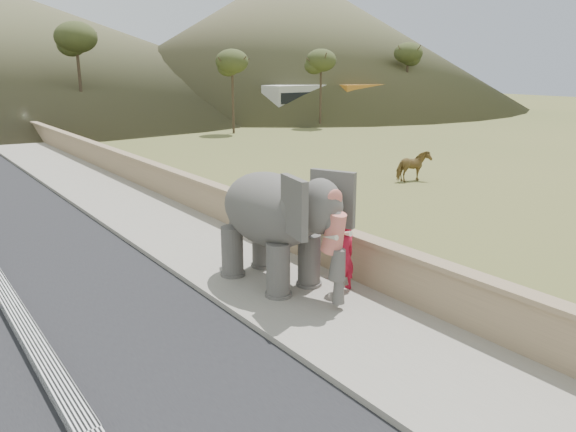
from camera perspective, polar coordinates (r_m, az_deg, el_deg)
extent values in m
plane|color=olive|center=(10.32, 9.59, -13.09)|extent=(160.00, 160.00, 0.00)
cube|color=#9E9687|center=(18.19, -13.32, -0.44)|extent=(3.00, 120.00, 0.15)
cube|color=tan|center=(18.74, -8.77, 1.75)|extent=(0.30, 120.00, 1.10)
imported|color=olive|center=(24.49, 12.60, 4.94)|extent=(1.60, 0.87, 1.29)
imported|color=#AAA9B0|center=(50.37, -4.75, 10.44)|extent=(4.35, 2.05, 1.44)
cube|color=beige|center=(51.27, 3.26, 11.48)|extent=(11.06, 2.78, 3.10)
cube|color=orange|center=(53.90, 9.94, 11.46)|extent=(11.17, 3.40, 3.10)
cone|color=brown|center=(72.25, 0.27, 17.69)|extent=(56.00, 56.00, 16.00)
imported|color=#AD1228|center=(11.97, 5.70, -4.07)|extent=(0.56, 0.37, 1.53)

